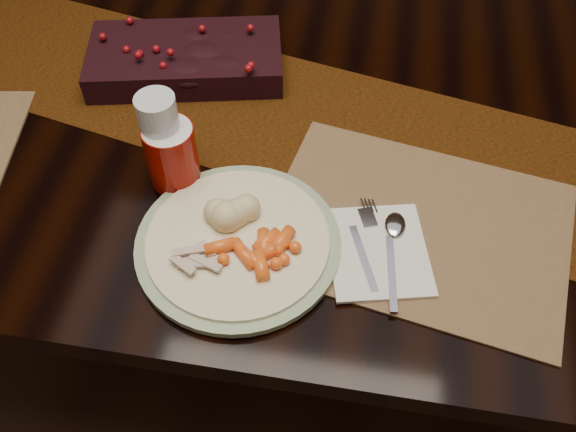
% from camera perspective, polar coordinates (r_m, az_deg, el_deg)
% --- Properties ---
extents(floor, '(5.00, 5.00, 0.00)m').
position_cam_1_polar(floor, '(1.69, 0.52, -9.29)').
color(floor, black).
rests_on(floor, ground).
extents(dining_table, '(1.80, 1.00, 0.75)m').
position_cam_1_polar(dining_table, '(1.37, 0.63, -1.68)').
color(dining_table, black).
rests_on(dining_table, floor).
extents(table_runner, '(1.57, 0.65, 0.00)m').
position_cam_1_polar(table_runner, '(1.08, -2.03, 9.73)').
color(table_runner, black).
rests_on(table_runner, dining_table).
extents(centerpiece, '(0.38, 0.25, 0.07)m').
position_cam_1_polar(centerpiece, '(1.16, -9.59, 14.65)').
color(centerpiece, black).
rests_on(centerpiece, table_runner).
extents(placemat_main, '(0.49, 0.39, 0.00)m').
position_cam_1_polar(placemat_main, '(0.93, 12.03, -0.94)').
color(placemat_main, '#946E4D').
rests_on(placemat_main, dining_table).
extents(dinner_plate, '(0.35, 0.35, 0.02)m').
position_cam_1_polar(dinner_plate, '(0.88, -4.71, -2.45)').
color(dinner_plate, beige).
rests_on(dinner_plate, placemat_main).
extents(baby_carrots, '(0.13, 0.11, 0.02)m').
position_cam_1_polar(baby_carrots, '(0.85, -3.90, -3.30)').
color(baby_carrots, orange).
rests_on(baby_carrots, dinner_plate).
extents(mashed_potatoes, '(0.09, 0.08, 0.05)m').
position_cam_1_polar(mashed_potatoes, '(0.89, -5.56, 1.05)').
color(mashed_potatoes, '#C6BD7A').
rests_on(mashed_potatoes, dinner_plate).
extents(turkey_shreds, '(0.08, 0.07, 0.02)m').
position_cam_1_polar(turkey_shreds, '(0.85, -8.62, -3.94)').
color(turkey_shreds, beige).
rests_on(turkey_shreds, dinner_plate).
extents(napkin, '(0.17, 0.19, 0.01)m').
position_cam_1_polar(napkin, '(0.89, 8.41, -3.27)').
color(napkin, white).
rests_on(napkin, placemat_main).
extents(fork, '(0.07, 0.14, 0.00)m').
position_cam_1_polar(fork, '(0.88, 7.17, -2.91)').
color(fork, silver).
rests_on(fork, napkin).
extents(spoon, '(0.05, 0.16, 0.00)m').
position_cam_1_polar(spoon, '(0.88, 9.77, -3.83)').
color(spoon, silver).
rests_on(spoon, napkin).
extents(red_cup, '(0.09, 0.09, 0.11)m').
position_cam_1_polar(red_cup, '(0.94, -10.80, 5.60)').
color(red_cup, '#860C04').
rests_on(red_cup, placemat_main).
extents(wine_glass, '(0.07, 0.07, 0.16)m').
position_cam_1_polar(wine_glass, '(0.93, -11.59, 6.92)').
color(wine_glass, silver).
rests_on(wine_glass, dining_table).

